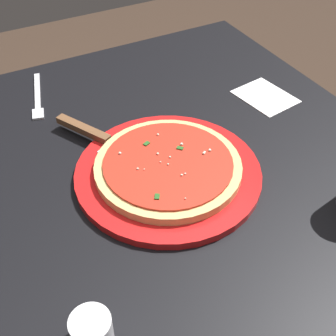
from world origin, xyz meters
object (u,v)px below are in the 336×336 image
at_px(napkin_folded_right, 265,97).
at_px(fork, 38,98).
at_px(pizza, 168,166).
at_px(serving_plate, 168,173).
at_px(cup_small_sauce, 92,331).
at_px(pizza_server, 99,137).

relative_size(napkin_folded_right, fork, 0.68).
bearing_deg(fork, pizza, 21.03).
relative_size(serving_plate, pizza, 1.28).
bearing_deg(napkin_folded_right, pizza, -68.28).
relative_size(cup_small_sauce, fork, 0.30).
bearing_deg(pizza, fork, -158.97).
bearing_deg(napkin_folded_right, serving_plate, -68.28).
xyz_separation_m(pizza, fork, (-0.36, -0.14, -0.02)).
height_order(pizza, cup_small_sauce, cup_small_sauce).
distance_m(serving_plate, pizza_server, 0.16).
height_order(serving_plate, cup_small_sauce, cup_small_sauce).
relative_size(pizza, cup_small_sauce, 4.80).
xyz_separation_m(serving_plate, fork, (-0.36, -0.14, -0.00)).
bearing_deg(pizza_server, cup_small_sauce, -22.95).
distance_m(serving_plate, fork, 0.39).
height_order(pizza, napkin_folded_right, pizza).
height_order(pizza_server, fork, pizza_server).
bearing_deg(serving_plate, pizza_server, -152.17).
relative_size(pizza, fork, 1.44).
height_order(serving_plate, napkin_folded_right, serving_plate).
bearing_deg(cup_small_sauce, fork, 170.78).
bearing_deg(pizza_server, serving_plate, 27.83).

